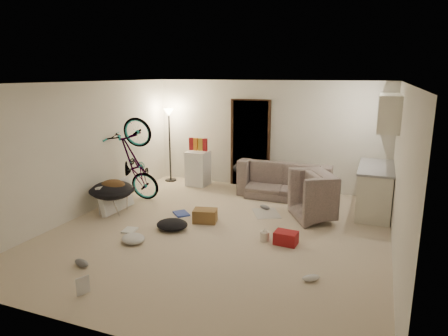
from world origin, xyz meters
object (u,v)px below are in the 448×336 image
at_px(drink_case_a, 205,216).
at_px(drink_case_b, 286,238).
at_px(saucer_chair, 112,194).
at_px(juicer, 265,235).
at_px(mini_fridge, 198,168).
at_px(tv_box, 116,196).
at_px(armchair, 329,201).
at_px(bicycle, 135,179).
at_px(sofa, 286,183).
at_px(kitchen_counter, 374,191).
at_px(floor_lamp, 169,129).

height_order(drink_case_a, drink_case_b, drink_case_a).
distance_m(saucer_chair, juicer, 3.14).
xyz_separation_m(mini_fridge, tv_box, (-0.71, -2.30, -0.12)).
bearing_deg(drink_case_a, drink_case_b, -27.73).
distance_m(drink_case_b, juicer, 0.35).
relative_size(armchair, drink_case_b, 2.84).
xyz_separation_m(bicycle, juicer, (3.13, -1.05, -0.39)).
relative_size(bicycle, tv_box, 2.06).
bearing_deg(juicer, sofa, 95.45).
xyz_separation_m(sofa, tv_box, (-2.89, -2.20, -0.00)).
bearing_deg(drink_case_b, juicer, -176.75).
bearing_deg(kitchen_counter, tv_box, -159.73).
height_order(floor_lamp, drink_case_b, floor_lamp).
bearing_deg(drink_case_b, saucer_chair, -179.93).
distance_m(bicycle, tv_box, 0.73).
relative_size(saucer_chair, juicer, 3.97).
bearing_deg(bicycle, juicer, -112.81).
xyz_separation_m(saucer_chair, drink_case_a, (1.88, 0.17, -0.25)).
bearing_deg(mini_fridge, armchair, -18.74).
relative_size(sofa, tv_box, 2.28).
height_order(mini_fridge, tv_box, mini_fridge).
bearing_deg(sofa, armchair, 135.12).
distance_m(armchair, mini_fridge, 3.45).
height_order(saucer_chair, juicer, saucer_chair).
bearing_deg(kitchen_counter, armchair, -140.79).
bearing_deg(saucer_chair, drink_case_a, 5.28).
bearing_deg(drink_case_a, kitchen_counter, 17.64).
bearing_deg(floor_lamp, bicycle, -86.62).
relative_size(sofa, juicer, 9.18).
relative_size(bicycle, saucer_chair, 2.09).
height_order(floor_lamp, mini_fridge, floor_lamp).
height_order(kitchen_counter, drink_case_b, kitchen_counter).
height_order(kitchen_counter, drink_case_a, kitchen_counter).
bearing_deg(drink_case_a, tv_box, 168.93).
height_order(sofa, mini_fridge, mini_fridge).
bearing_deg(armchair, saucer_chair, 77.84).
bearing_deg(armchair, drink_case_b, 132.74).
relative_size(mini_fridge, saucer_chair, 0.95).
relative_size(kitchen_counter, saucer_chair, 1.72).
bearing_deg(drink_case_a, juicer, -31.41).
height_order(floor_lamp, drink_case_a, floor_lamp).
distance_m(saucer_chair, drink_case_a, 1.91).
relative_size(sofa, drink_case_a, 4.82).
bearing_deg(juicer, saucer_chair, 175.63).
height_order(drink_case_a, juicer, drink_case_a).
distance_m(saucer_chair, tv_box, 0.13).
bearing_deg(floor_lamp, saucer_chair, -87.46).
bearing_deg(kitchen_counter, mini_fridge, 172.20).
relative_size(tv_box, juicer, 4.03).
height_order(mini_fridge, drink_case_b, mini_fridge).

